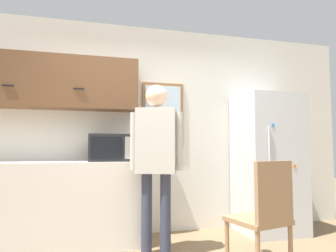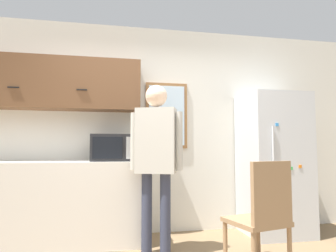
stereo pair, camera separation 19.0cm
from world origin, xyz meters
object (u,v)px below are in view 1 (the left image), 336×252
Objects in this scene: microwave at (109,148)px; chair at (265,212)px; refrigerator at (268,163)px; person at (156,149)px.

microwave is 0.48× the size of chair.
refrigerator is 1.82× the size of chair.
refrigerator is at bearing 35.77° from person.
microwave is 1.81m from chair.
person is at bearing -165.00° from refrigerator.
refrigerator is (2.05, -0.02, -0.20)m from microwave.
person is 1.66m from refrigerator.
chair is (-0.78, -1.14, -0.36)m from refrigerator.
microwave is at bearing -56.19° from chair.
refrigerator is (1.59, 0.43, -0.18)m from person.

